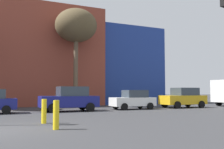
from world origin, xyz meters
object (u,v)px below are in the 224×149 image
Objects in this scene: bare_tree_2 at (76,27)px; bollard_yellow_1 at (44,111)px; parked_car_5 at (183,98)px; parked_car_3 at (70,99)px; bollard_yellow_0 at (56,115)px; parked_car_4 at (133,100)px.

bare_tree_2 is 15.16m from bollard_yellow_1.
parked_car_5 is at bearing 26.32° from bollard_yellow_1.
parked_car_3 is 3.79× the size of bollard_yellow_1.
bollard_yellow_1 is (-0.08, 2.28, -0.01)m from bollard_yellow_0.
parked_car_5 is 0.44× the size of bare_tree_2.
parked_car_3 is at bearing -0.00° from parked_car_4.
bare_tree_2 is at bearing -54.73° from parked_car_4.
bare_tree_2 reaches higher than bollard_yellow_0.
parked_car_5 is (11.03, -0.00, -0.02)m from parked_car_3.
parked_car_3 reaches higher than parked_car_4.
bare_tree_2 is at bearing -110.98° from parked_car_3.
parked_car_3 is at bearing -0.00° from parked_car_5.
bollard_yellow_1 is at bearing 38.64° from parked_car_4.
bollard_yellow_1 is (-3.17, -7.02, -0.37)m from parked_car_3.
bare_tree_2 is at bearing 67.10° from bollard_yellow_1.
bollard_yellow_1 is at bearing 92.13° from bollard_yellow_0.
parked_car_4 is 0.39× the size of bare_tree_2.
bollard_yellow_1 is at bearing 65.72° from parked_car_3.
parked_car_4 is 5.41m from parked_car_5.
parked_car_3 is 3.74× the size of bollard_yellow_0.
bare_tree_2 reaches higher than parked_car_5.
bollard_yellow_0 is 1.01× the size of bollard_yellow_1.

